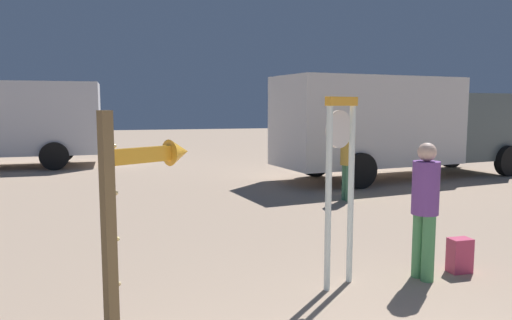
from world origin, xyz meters
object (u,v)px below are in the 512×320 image
backpack (459,255)px  person_distant (347,159)px  arrow_sign (139,191)px  standing_clock (340,170)px  person_near_clock (425,204)px  box_truck_near (392,123)px  box_truck_far (1,120)px

backpack → person_distant: 4.64m
arrow_sign → standing_clock: bearing=14.1°
standing_clock → person_near_clock: 1.16m
arrow_sign → box_truck_near: (7.20, 7.83, 0.26)m
arrow_sign → person_distant: 6.84m
arrow_sign → box_truck_near: bearing=47.4°
standing_clock → person_distant: 5.13m
standing_clock → arrow_sign: (-2.22, -0.56, -0.03)m
box_truck_near → backpack: bearing=-114.6°
standing_clock → backpack: size_ratio=5.02×
standing_clock → backpack: 2.01m
box_truck_near → box_truck_far: bearing=154.2°
person_near_clock → box_truck_near: (3.90, 7.34, 0.65)m
box_truck_far → arrow_sign: bearing=-72.8°
backpack → arrow_sign: bearing=-171.5°
person_near_clock → box_truck_far: box_truck_far is taller
arrow_sign → person_distant: arrow_sign is taller
person_near_clock → backpack: person_near_clock is taller
backpack → standing_clock: bearing=-179.3°
backpack → box_truck_near: (3.32, 7.25, 1.36)m
person_near_clock → arrow_sign: bearing=-171.6°
backpack → box_truck_far: 15.08m
person_near_clock → box_truck_far: bearing=120.0°
person_distant → box_truck_far: size_ratio=0.24×
box_truck_near → arrow_sign: bearing=-132.6°
arrow_sign → box_truck_near: box_truck_near is taller
box_truck_near → standing_clock: bearing=-124.4°
arrow_sign → box_truck_far: bearing=107.2°
arrow_sign → box_truck_far: 13.92m
box_truck_near → box_truck_far: size_ratio=1.12×
backpack → box_truck_far: box_truck_far is taller
person_distant → box_truck_near: box_truck_near is taller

